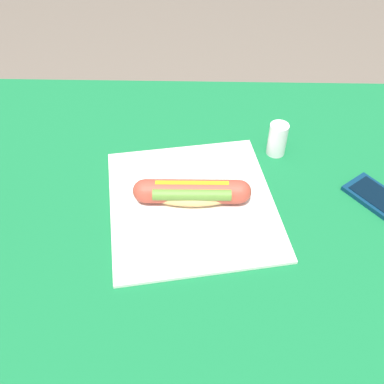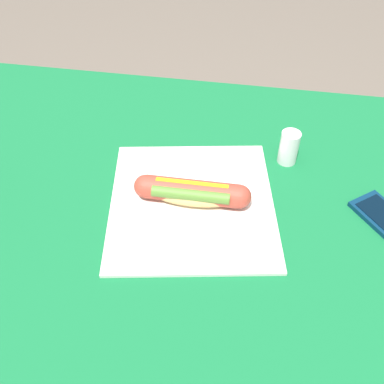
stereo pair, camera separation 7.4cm
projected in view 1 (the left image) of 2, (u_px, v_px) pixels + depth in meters
ground_plane at (189, 372)px, 1.31m from camera, size 6.00×6.00×0.00m
dining_table at (187, 248)px, 0.87m from camera, size 1.20×0.77×0.76m
paper_wrapper at (192, 203)px, 0.76m from camera, size 0.33×0.34×0.01m
hot_dog at (192, 192)px, 0.74m from camera, size 0.20×0.05×0.05m
cell_phone at (381, 200)px, 0.76m from camera, size 0.13×0.14×0.01m
salt_shaker at (277, 139)px, 0.83m from camera, size 0.04×0.04×0.07m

